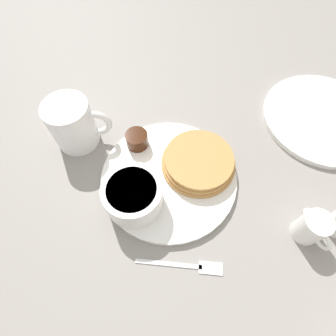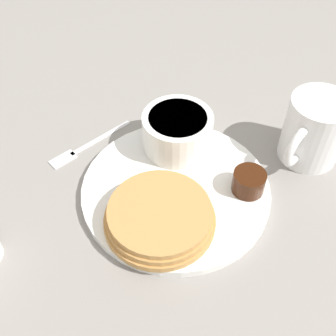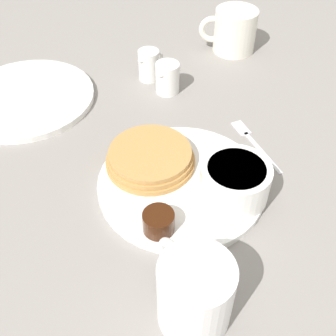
{
  "view_description": "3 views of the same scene",
  "coord_description": "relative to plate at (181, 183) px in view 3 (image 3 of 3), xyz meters",
  "views": [
    {
      "loc": [
        0.09,
        -0.22,
        0.45
      ],
      "look_at": [
        -0.0,
        -0.0,
        0.05
      ],
      "focal_mm": 28.0,
      "sensor_mm": 36.0,
      "label": 1
    },
    {
      "loc": [
        0.16,
        0.33,
        0.46
      ],
      "look_at": [
        0.0,
        -0.02,
        0.04
      ],
      "focal_mm": 45.0,
      "sensor_mm": 36.0,
      "label": 2
    },
    {
      "loc": [
        -0.44,
        0.07,
        0.48
      ],
      "look_at": [
        0.02,
        0.02,
        0.02
      ],
      "focal_mm": 45.0,
      "sensor_mm": 36.0,
      "label": 3
    }
  ],
  "objects": [
    {
      "name": "ground_plane",
      "position": [
        0.0,
        0.0,
        -0.01
      ],
      "size": [
        4.0,
        4.0,
        0.0
      ],
      "primitive_type": "plane",
      "color": "gray"
    },
    {
      "name": "plate",
      "position": [
        0.0,
        0.0,
        0.0
      ],
      "size": [
        0.26,
        0.26,
        0.01
      ],
      "color": "white",
      "rests_on": "ground_plane"
    },
    {
      "name": "pancake_stack",
      "position": [
        0.04,
        0.04,
        0.02
      ],
      "size": [
        0.14,
        0.14,
        0.03
      ],
      "color": "#B78447",
      "rests_on": "plate"
    },
    {
      "name": "bowl",
      "position": [
        -0.04,
        -0.07,
        0.04
      ],
      "size": [
        0.1,
        0.1,
        0.06
      ],
      "color": "white",
      "rests_on": "plate"
    },
    {
      "name": "syrup_cup",
      "position": [
        -0.09,
        0.04,
        0.02
      ],
      "size": [
        0.04,
        0.04,
        0.03
      ],
      "color": "#38190A",
      "rests_on": "plate"
    },
    {
      "name": "butter_ramekin",
      "position": [
        -0.06,
        -0.08,
        0.02
      ],
      "size": [
        0.05,
        0.05,
        0.04
      ],
      "color": "white",
      "rests_on": "plate"
    },
    {
      "name": "coffee_mug",
      "position": [
        -0.21,
        0.02,
        0.04
      ],
      "size": [
        0.12,
        0.09,
        0.1
      ],
      "color": "white",
      "rests_on": "ground_plane"
    },
    {
      "name": "creamer_pitcher_near",
      "position": [
        0.26,
        -0.01,
        0.03
      ],
      "size": [
        0.06,
        0.05,
        0.06
      ],
      "color": "white",
      "rests_on": "ground_plane"
    },
    {
      "name": "creamer_pitcher_far",
      "position": [
        0.31,
        0.02,
        0.03
      ],
      "size": [
        0.05,
        0.06,
        0.06
      ],
      "color": "white",
      "rests_on": "ground_plane"
    },
    {
      "name": "fork",
      "position": [
        0.09,
        -0.14,
        -0.0
      ],
      "size": [
        0.14,
        0.05,
        0.0
      ],
      "color": "silver",
      "rests_on": "ground_plane"
    },
    {
      "name": "second_mug",
      "position": [
        0.4,
        -0.17,
        0.04
      ],
      "size": [
        0.09,
        0.13,
        0.09
      ],
      "color": "silver",
      "rests_on": "ground_plane"
    },
    {
      "name": "far_plate",
      "position": [
        0.26,
        0.27,
        0.0
      ],
      "size": [
        0.26,
        0.26,
        0.01
      ],
      "color": "white",
      "rests_on": "ground_plane"
    }
  ]
}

